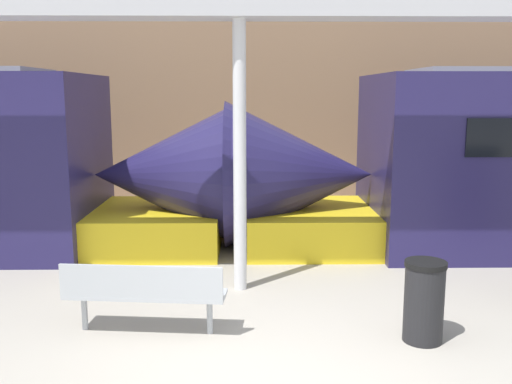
# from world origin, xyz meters

# --- Properties ---
(station_wall) EXTENTS (56.00, 0.20, 5.00)m
(station_wall) POSITION_xyz_m (0.00, 9.35, 2.50)
(station_wall) COLOR #937051
(station_wall) RESTS_ON ground_plane
(bench_near) EXTENTS (1.91, 0.61, 0.86)m
(bench_near) POSITION_xyz_m (-1.57, 1.22, 0.53)
(bench_near) COLOR #ADB2B7
(bench_near) RESTS_ON ground_plane
(trash_bin) EXTENTS (0.46, 0.46, 0.93)m
(trash_bin) POSITION_xyz_m (1.61, 0.99, 0.47)
(trash_bin) COLOR black
(trash_bin) RESTS_ON ground_plane
(support_column_near) EXTENTS (0.18, 0.18, 3.75)m
(support_column_near) POSITION_xyz_m (-0.48, 2.77, 1.87)
(support_column_near) COLOR silver
(support_column_near) RESTS_ON ground_plane
(canopy_beam) EXTENTS (28.00, 0.60, 0.28)m
(canopy_beam) POSITION_xyz_m (-0.48, 2.77, 3.89)
(canopy_beam) COLOR #B7B7BC
(canopy_beam) RESTS_ON support_column_near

